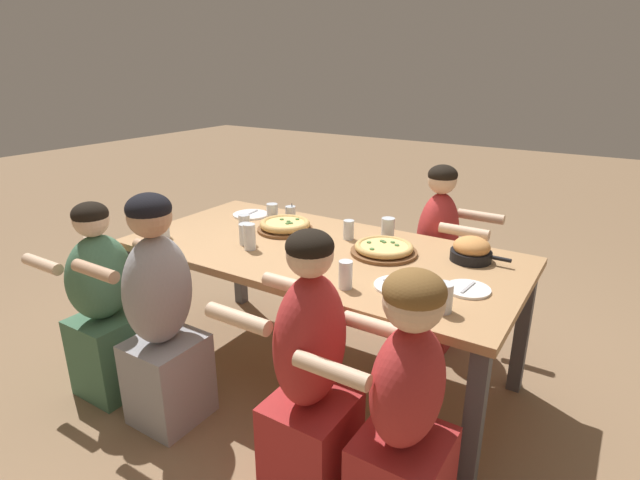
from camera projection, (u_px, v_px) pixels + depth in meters
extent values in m
plane|color=#896B4C|center=(320.00, 372.00, 2.95)|extent=(18.00, 18.00, 0.00)
cube|color=tan|center=(320.00, 252.00, 2.69)|extent=(2.12, 1.03, 0.04)
cube|color=#4C4C51|center=(137.00, 304.00, 2.96)|extent=(0.07, 0.07, 0.74)
cube|color=#4C4C51|center=(473.00, 429.00, 1.95)|extent=(0.07, 0.07, 0.74)
cube|color=#4C4C51|center=(239.00, 257.00, 3.69)|extent=(0.07, 0.07, 0.74)
cube|color=#4C4C51|center=(522.00, 330.00, 2.68)|extent=(0.07, 0.07, 0.74)
cylinder|color=brown|center=(384.00, 252.00, 2.61)|extent=(0.35, 0.35, 0.02)
torus|color=tan|center=(384.00, 247.00, 2.60)|extent=(0.31, 0.31, 0.03)
cylinder|color=#E5C675|center=(384.00, 248.00, 2.60)|extent=(0.26, 0.26, 0.03)
cylinder|color=#4C7A3D|center=(384.00, 242.00, 2.64)|extent=(0.02, 0.02, 0.01)
cylinder|color=#4C7A3D|center=(393.00, 242.00, 2.64)|extent=(0.02, 0.02, 0.01)
cylinder|color=#4C7A3D|center=(369.00, 242.00, 2.63)|extent=(0.02, 0.02, 0.01)
cylinder|color=#4C7A3D|center=(372.00, 249.00, 2.54)|extent=(0.02, 0.02, 0.01)
cylinder|color=#4C7A3D|center=(397.00, 245.00, 2.59)|extent=(0.02, 0.02, 0.01)
cylinder|color=#4C7A3D|center=(382.00, 241.00, 2.65)|extent=(0.02, 0.02, 0.01)
cylinder|color=brown|center=(285.00, 229.00, 2.97)|extent=(0.33, 0.33, 0.02)
torus|color=tan|center=(285.00, 224.00, 2.96)|extent=(0.30, 0.30, 0.04)
cylinder|color=#E5C675|center=(285.00, 225.00, 2.96)|extent=(0.25, 0.25, 0.04)
cylinder|color=#4C7A3D|center=(282.00, 219.00, 3.00)|extent=(0.02, 0.02, 0.01)
cylinder|color=#4C7A3D|center=(291.00, 223.00, 2.93)|extent=(0.02, 0.02, 0.01)
cylinder|color=#4C7A3D|center=(297.00, 219.00, 3.00)|extent=(0.02, 0.02, 0.01)
cylinder|color=#4C7A3D|center=(287.00, 223.00, 2.92)|extent=(0.02, 0.02, 0.01)
cylinder|color=#4C7A3D|center=(289.00, 221.00, 2.96)|extent=(0.02, 0.02, 0.01)
cylinder|color=black|center=(471.00, 256.00, 2.52)|extent=(0.21, 0.21, 0.05)
cylinder|color=black|center=(502.00, 259.00, 2.44)|extent=(0.09, 0.02, 0.02)
ellipsoid|color=#D68E4C|center=(472.00, 247.00, 2.50)|extent=(0.18, 0.18, 0.10)
cylinder|color=white|center=(468.00, 289.00, 2.19)|extent=(0.20, 0.20, 0.01)
cube|color=#B7B7BC|center=(468.00, 287.00, 2.19)|extent=(0.03, 0.14, 0.01)
cylinder|color=white|center=(399.00, 286.00, 2.22)|extent=(0.22, 0.22, 0.01)
cube|color=#B7B7BC|center=(399.00, 284.00, 2.22)|extent=(0.16, 0.02, 0.01)
cylinder|color=white|center=(251.00, 215.00, 3.27)|extent=(0.23, 0.23, 0.01)
cube|color=#B7B7BC|center=(251.00, 213.00, 3.27)|extent=(0.03, 0.16, 0.01)
cylinder|color=silver|center=(290.00, 213.00, 3.17)|extent=(0.07, 0.07, 0.09)
cylinder|color=#1EA8DB|center=(291.00, 215.00, 3.17)|extent=(0.06, 0.06, 0.06)
cylinder|color=black|center=(292.00, 212.00, 3.16)|extent=(0.01, 0.01, 0.11)
cylinder|color=silver|center=(272.00, 212.00, 3.15)|extent=(0.07, 0.07, 0.11)
cylinder|color=black|center=(272.00, 216.00, 3.16)|extent=(0.06, 0.06, 0.06)
cylinder|color=silver|center=(346.00, 275.00, 2.20)|extent=(0.06, 0.06, 0.13)
cylinder|color=silver|center=(345.00, 279.00, 2.20)|extent=(0.05, 0.05, 0.09)
cylinder|color=silver|center=(244.00, 224.00, 2.93)|extent=(0.07, 0.07, 0.11)
cylinder|color=black|center=(245.00, 228.00, 2.93)|extent=(0.06, 0.06, 0.05)
cylinder|color=silver|center=(246.00, 234.00, 2.74)|extent=(0.08, 0.08, 0.12)
cylinder|color=silver|center=(250.00, 237.00, 2.65)|extent=(0.06, 0.06, 0.14)
cylinder|color=black|center=(250.00, 243.00, 2.67)|extent=(0.06, 0.06, 0.07)
cylinder|color=silver|center=(388.00, 228.00, 2.83)|extent=(0.07, 0.07, 0.12)
cylinder|color=silver|center=(443.00, 298.00, 1.99)|extent=(0.07, 0.07, 0.12)
cylinder|color=silver|center=(443.00, 301.00, 1.99)|extent=(0.07, 0.07, 0.10)
cylinder|color=silver|center=(349.00, 230.00, 2.81)|extent=(0.06, 0.06, 0.11)
cylinder|color=black|center=(349.00, 234.00, 2.82)|extent=(0.05, 0.05, 0.05)
cylinder|color=silver|center=(163.00, 229.00, 2.84)|extent=(0.08, 0.08, 0.10)
cylinder|color=black|center=(163.00, 232.00, 2.85)|extent=(0.07, 0.07, 0.07)
cylinder|color=silver|center=(308.00, 263.00, 2.36)|extent=(0.07, 0.07, 0.11)
cube|color=#B22D2D|center=(311.00, 445.00, 2.07)|extent=(0.32, 0.34, 0.45)
ellipsoid|color=#B22D2D|center=(310.00, 341.00, 1.90)|extent=(0.24, 0.36, 0.55)
sphere|color=beige|center=(310.00, 254.00, 1.79)|extent=(0.17, 0.17, 0.17)
ellipsoid|color=black|center=(310.00, 246.00, 1.77)|extent=(0.18, 0.18, 0.12)
cylinder|color=beige|center=(238.00, 319.00, 1.83)|extent=(0.28, 0.06, 0.06)
cylinder|color=beige|center=(292.00, 286.00, 2.11)|extent=(0.28, 0.06, 0.06)
ellipsoid|color=#B22D2D|center=(408.00, 386.00, 1.72)|extent=(0.24, 0.36, 0.45)
sphere|color=beige|center=(414.00, 301.00, 1.61)|extent=(0.21, 0.21, 0.21)
ellipsoid|color=brown|center=(414.00, 291.00, 1.60)|extent=(0.21, 0.21, 0.14)
cylinder|color=beige|center=(331.00, 370.00, 1.66)|extent=(0.28, 0.06, 0.06)
cylinder|color=beige|center=(377.00, 327.00, 1.93)|extent=(0.28, 0.06, 0.06)
cube|color=#B22D2D|center=(432.00, 306.00, 3.25)|extent=(0.32, 0.34, 0.45)
ellipsoid|color=#B22D2D|center=(438.00, 235.00, 3.09)|extent=(0.24, 0.36, 0.54)
sphere|color=beige|center=(442.00, 180.00, 2.97)|extent=(0.17, 0.17, 0.17)
ellipsoid|color=black|center=(443.00, 175.00, 2.96)|extent=(0.18, 0.18, 0.12)
cylinder|color=beige|center=(481.00, 216.00, 3.08)|extent=(0.28, 0.06, 0.06)
cylinder|color=beige|center=(464.00, 231.00, 2.81)|extent=(0.28, 0.06, 0.06)
cube|color=#477556|center=(112.00, 353.00, 2.73)|extent=(0.32, 0.34, 0.45)
ellipsoid|color=#477556|center=(100.00, 277.00, 2.58)|extent=(0.24, 0.36, 0.46)
sphere|color=beige|center=(91.00, 220.00, 2.48)|extent=(0.17, 0.17, 0.17)
ellipsoid|color=black|center=(90.00, 214.00, 2.47)|extent=(0.18, 0.18, 0.12)
cylinder|color=beige|center=(42.00, 264.00, 2.52)|extent=(0.28, 0.06, 0.06)
cylinder|color=beige|center=(102.00, 245.00, 2.79)|extent=(0.28, 0.06, 0.06)
cube|color=#99999E|center=(169.00, 379.00, 2.50)|extent=(0.32, 0.34, 0.45)
ellipsoid|color=#99999E|center=(158.00, 290.00, 2.34)|extent=(0.24, 0.36, 0.54)
sphere|color=tan|center=(149.00, 216.00, 2.22)|extent=(0.20, 0.20, 0.20)
ellipsoid|color=black|center=(148.00, 208.00, 2.21)|extent=(0.20, 0.20, 0.14)
cylinder|color=tan|center=(95.00, 271.00, 2.27)|extent=(0.28, 0.06, 0.06)
cylinder|color=tan|center=(155.00, 249.00, 2.54)|extent=(0.28, 0.06, 0.06)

